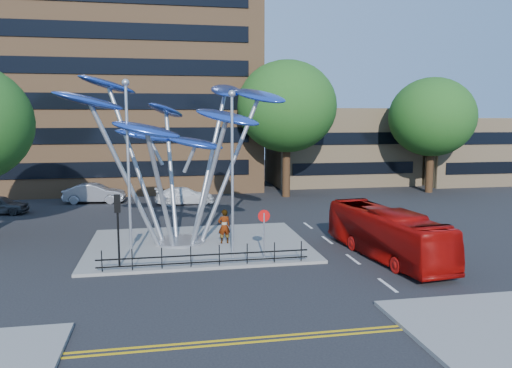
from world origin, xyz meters
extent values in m
plane|color=black|center=(0.00, 0.00, 0.00)|extent=(120.00, 120.00, 0.00)
cube|color=slate|center=(-1.00, 6.00, 0.07)|extent=(12.00, 9.00, 0.15)
cube|color=gold|center=(0.00, -6.00, 0.01)|extent=(40.00, 0.12, 0.01)
cube|color=gold|center=(0.00, -6.30, 0.01)|extent=(40.00, 0.12, 0.01)
cube|color=brown|center=(-6.00, 32.00, 15.00)|extent=(25.00, 15.00, 30.00)
cube|color=tan|center=(16.00, 30.00, 4.00)|extent=(15.00, 8.00, 8.00)
cube|color=tan|center=(30.00, 28.00, 3.50)|extent=(12.00, 8.00, 7.00)
cylinder|color=black|center=(8.00, 22.00, 2.86)|extent=(0.70, 0.70, 5.72)
ellipsoid|color=#154B16|center=(8.00, 22.00, 8.06)|extent=(8.80, 8.80, 8.10)
cylinder|color=black|center=(22.00, 22.00, 2.53)|extent=(0.70, 0.70, 5.06)
ellipsoid|color=#154B16|center=(22.00, 22.00, 7.13)|extent=(8.00, 8.00, 7.36)
cylinder|color=#9EA0A5|center=(-2.00, 6.50, 0.21)|extent=(2.80, 2.80, 0.12)
cylinder|color=#9EA0A5|center=(-3.20, 5.90, 4.05)|extent=(0.24, 0.24, 7.80)
ellipsoid|color=blue|center=(-6.40, 4.90, 7.95)|extent=(3.92, 2.95, 1.39)
cylinder|color=#9EA0A5|center=(-2.40, 5.50, 3.35)|extent=(0.24, 0.24, 6.40)
ellipsoid|color=blue|center=(-3.60, 3.30, 6.55)|extent=(3.47, 1.78, 1.31)
cylinder|color=#9EA0A5|center=(-1.40, 5.70, 3.65)|extent=(0.24, 0.24, 7.00)
ellipsoid|color=blue|center=(0.40, 4.10, 7.15)|extent=(3.81, 3.11, 1.36)
cylinder|color=#9EA0A5|center=(-0.80, 6.50, 4.25)|extent=(0.24, 0.24, 8.20)
ellipsoid|color=blue|center=(2.60, 6.90, 8.35)|extent=(3.52, 4.06, 1.44)
cylinder|color=#9EA0A5|center=(-1.20, 7.40, 4.45)|extent=(0.24, 0.24, 8.60)
ellipsoid|color=blue|center=(1.00, 9.40, 8.75)|extent=(2.21, 3.79, 1.39)
cylinder|color=#9EA0A5|center=(-2.20, 7.50, 3.85)|extent=(0.24, 0.24, 7.40)
ellipsoid|color=blue|center=(-2.60, 10.10, 7.55)|extent=(3.02, 3.71, 1.34)
cylinder|color=#9EA0A5|center=(-3.00, 6.90, 4.55)|extent=(0.24, 0.24, 8.80)
ellipsoid|color=blue|center=(-5.80, 8.30, 8.95)|extent=(3.88, 3.60, 1.42)
ellipsoid|color=blue|center=(-3.80, 6.70, 6.15)|extent=(3.40, 1.96, 1.13)
ellipsoid|color=blue|center=(-1.10, 6.10, 5.75)|extent=(3.39, 2.16, 1.11)
cylinder|color=#9EA0A5|center=(-4.50, 3.50, 4.40)|extent=(0.14, 0.14, 8.50)
sphere|color=#9EA0A5|center=(-4.50, 3.50, 8.77)|extent=(0.36, 0.36, 0.36)
cylinder|color=#9EA0A5|center=(0.50, 3.00, 4.15)|extent=(0.14, 0.14, 8.00)
sphere|color=#9EA0A5|center=(0.50, 3.00, 8.27)|extent=(0.36, 0.36, 0.36)
cylinder|color=black|center=(-5.00, 2.50, 1.75)|extent=(0.10, 0.10, 3.20)
cube|color=black|center=(-5.00, 2.50, 3.15)|extent=(0.28, 0.18, 0.85)
sphere|color=#FF0C0C|center=(-5.00, 2.50, 3.43)|extent=(0.18, 0.18, 0.18)
cylinder|color=#9EA0A5|center=(2.00, 2.50, 1.30)|extent=(0.08, 0.08, 2.30)
cylinder|color=red|center=(2.00, 2.53, 2.30)|extent=(0.60, 0.04, 0.60)
cube|color=white|center=(2.00, 2.55, 2.30)|extent=(0.42, 0.03, 0.10)
cylinder|color=black|center=(-5.70, 1.70, 0.65)|extent=(0.05, 0.05, 1.00)
cylinder|color=black|center=(-4.36, 1.70, 0.65)|extent=(0.05, 0.05, 1.00)
cylinder|color=black|center=(-3.01, 1.70, 0.65)|extent=(0.05, 0.05, 1.00)
cylinder|color=black|center=(-1.67, 1.70, 0.65)|extent=(0.05, 0.05, 1.00)
cylinder|color=black|center=(-0.33, 1.70, 0.65)|extent=(0.05, 0.05, 1.00)
cylinder|color=black|center=(1.01, 1.70, 0.65)|extent=(0.05, 0.05, 1.00)
cylinder|color=black|center=(2.36, 1.70, 0.65)|extent=(0.05, 0.05, 1.00)
cylinder|color=black|center=(3.70, 1.70, 0.65)|extent=(0.05, 0.05, 1.00)
cube|color=black|center=(-1.00, 1.70, 0.70)|extent=(10.00, 0.06, 0.06)
cube|color=black|center=(-1.00, 1.70, 0.35)|extent=(10.00, 0.06, 0.06)
imported|color=#960906|center=(8.25, 1.95, 1.27)|extent=(3.19, 9.30, 2.54)
imported|color=gray|center=(0.41, 5.83, 1.11)|extent=(0.75, 0.54, 1.92)
imported|color=#95969C|center=(-8.55, 21.71, 0.81)|extent=(5.07, 2.17, 1.63)
imported|color=white|center=(-1.16, 19.77, 0.70)|extent=(4.97, 2.41, 1.39)
camera|label=1|loc=(-2.83, -21.21, 7.19)|focal=35.00mm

